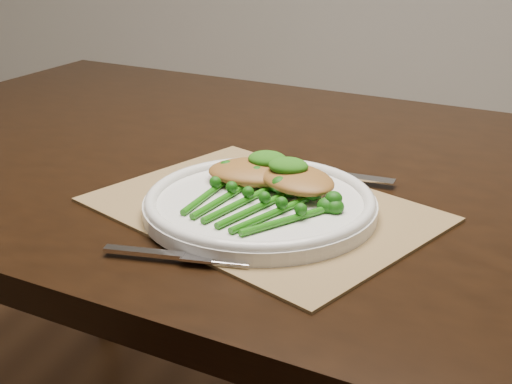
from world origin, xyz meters
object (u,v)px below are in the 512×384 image
(broccolini_bundle, at_px, (246,206))
(dining_table, at_px, (291,372))
(placemat, at_px, (262,209))
(dinner_plate, at_px, (260,203))
(chicken_fillet_left, at_px, (258,172))

(broccolini_bundle, bearing_deg, dining_table, 111.38)
(dining_table, xyz_separation_m, placemat, (0.00, -0.17, 0.37))
(dining_table, relative_size, broccolini_bundle, 8.32)
(dining_table, distance_m, broccolini_bundle, 0.46)
(broccolini_bundle, bearing_deg, placemat, 106.02)
(dining_table, relative_size, placemat, 4.24)
(placemat, bearing_deg, dinner_plate, -56.56)
(broccolini_bundle, bearing_deg, chicken_fillet_left, 120.74)
(dining_table, distance_m, placemat, 0.41)
(dining_table, xyz_separation_m, chicken_fillet_left, (-0.02, -0.13, 0.41))
(dinner_plate, height_order, broccolini_bundle, broccolini_bundle)
(dining_table, height_order, placemat, placemat)
(dining_table, relative_size, dinner_plate, 5.93)
(dining_table, distance_m, chicken_fillet_left, 0.43)
(dinner_plate, distance_m, chicken_fillet_left, 0.07)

